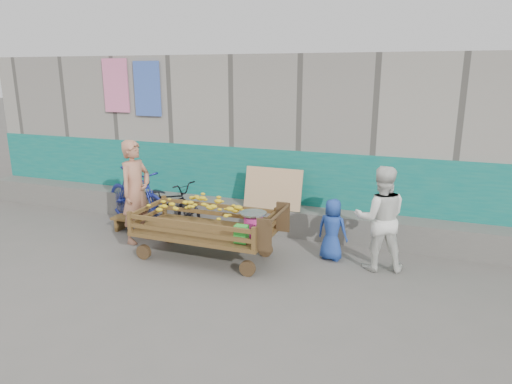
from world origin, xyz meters
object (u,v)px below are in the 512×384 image
at_px(banana_cart, 202,217).
at_px(vendor_man, 136,192).
at_px(bench, 139,222).
at_px(bicycle_dark, 168,202).
at_px(bicycle_blue, 136,196).
at_px(child, 332,230).
at_px(woman, 380,218).

relative_size(banana_cart, vendor_man, 1.30).
height_order(banana_cart, bench, banana_cart).
bearing_deg(bicycle_dark, bench, 173.51).
height_order(vendor_man, bicycle_dark, vendor_man).
height_order(vendor_man, bicycle_blue, vendor_man).
height_order(banana_cart, child, banana_cart).
xyz_separation_m(woman, child, (-0.68, 0.09, -0.28)).
bearing_deg(vendor_man, woman, -77.80).
relative_size(child, bicycle_dark, 0.60).
xyz_separation_m(vendor_man, bicycle_blue, (-0.55, 0.75, -0.32)).
xyz_separation_m(woman, bicycle_blue, (-4.36, 0.47, -0.22)).
height_order(banana_cart, vendor_man, vendor_man).
xyz_separation_m(woman, bicycle_dark, (-3.81, 0.67, -0.33)).
xyz_separation_m(vendor_man, child, (3.13, 0.37, -0.37)).
bearing_deg(vendor_man, banana_cart, -92.99).
bearing_deg(vendor_man, bench, 40.63).
bearing_deg(bicycle_blue, vendor_man, -122.73).
relative_size(woman, bicycle_dark, 0.95).
distance_m(banana_cart, woman, 2.55).
height_order(bench, child, child).
bearing_deg(bench, banana_cart, -21.59).
bearing_deg(bench, child, 0.28).
bearing_deg(banana_cart, child, 18.94).
height_order(woman, bicycle_dark, woman).
bearing_deg(child, banana_cart, 29.61).
xyz_separation_m(banana_cart, bench, (-1.54, 0.61, -0.45)).
bearing_deg(bench, bicycle_dark, 69.34).
bearing_deg(woman, child, -22.14).
xyz_separation_m(bench, child, (3.36, 0.02, 0.28)).
height_order(banana_cart, woman, woman).
height_order(bicycle_dark, bicycle_blue, bicycle_blue).
relative_size(child, bicycle_blue, 0.54).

